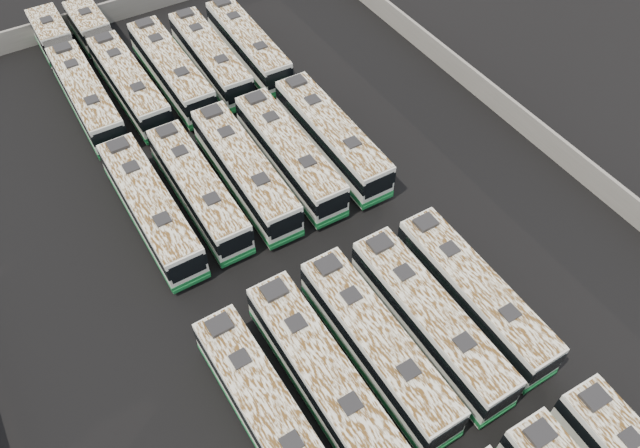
% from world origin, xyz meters
% --- Properties ---
extents(ground, '(140.00, 140.00, 0.00)m').
position_xyz_m(ground, '(0.00, 0.00, 0.00)').
color(ground, black).
rests_on(ground, ground).
extents(perimeter_wall, '(45.20, 73.20, 2.20)m').
position_xyz_m(perimeter_wall, '(0.00, 0.00, 1.10)').
color(perimeter_wall, slate).
rests_on(perimeter_wall, ground).
extents(bus_midfront_far_left, '(3.03, 12.98, 3.64)m').
position_xyz_m(bus_midfront_far_left, '(-7.88, -9.12, 1.86)').
color(bus_midfront_far_left, silver).
rests_on(bus_midfront_far_left, ground).
extents(bus_midfront_left, '(2.90, 13.34, 3.76)m').
position_xyz_m(bus_midfront_left, '(-4.11, -8.87, 1.92)').
color(bus_midfront_left, silver).
rests_on(bus_midfront_left, ground).
extents(bus_midfront_center, '(2.90, 13.29, 3.74)m').
position_xyz_m(bus_midfront_center, '(-0.29, -8.91, 1.91)').
color(bus_midfront_center, silver).
rests_on(bus_midfront_center, ground).
extents(bus_midfront_right, '(2.90, 13.25, 3.73)m').
position_xyz_m(bus_midfront_right, '(3.49, -9.15, 1.91)').
color(bus_midfront_right, silver).
rests_on(bus_midfront_right, ground).
extents(bus_midfront_far_right, '(2.76, 12.88, 3.63)m').
position_xyz_m(bus_midfront_far_right, '(7.14, -9.05, 1.86)').
color(bus_midfront_far_right, silver).
rests_on(bus_midfront_far_right, ground).
extents(bus_midback_far_left, '(2.94, 13.33, 3.75)m').
position_xyz_m(bus_midback_far_left, '(-7.84, 8.52, 1.92)').
color(bus_midback_far_left, silver).
rests_on(bus_midback_far_left, ground).
extents(bus_midback_left, '(2.71, 12.79, 3.61)m').
position_xyz_m(bus_midback_left, '(-4.17, 8.52, 1.84)').
color(bus_midback_left, silver).
rests_on(bus_midback_left, ground).
extents(bus_midback_center, '(3.02, 13.37, 3.76)m').
position_xyz_m(bus_midback_center, '(-0.41, 8.42, 1.92)').
color(bus_midback_center, silver).
rests_on(bus_midback_center, ground).
extents(bus_midback_right, '(2.97, 13.22, 3.72)m').
position_xyz_m(bus_midback_right, '(3.34, 8.27, 1.90)').
color(bus_midback_right, silver).
rests_on(bus_midback_right, ground).
extents(bus_midback_far_right, '(2.92, 13.42, 3.78)m').
position_xyz_m(bus_midback_far_right, '(7.18, 8.26, 1.93)').
color(bus_midback_far_right, silver).
rests_on(bus_midback_far_right, ground).
extents(bus_back_far_left, '(2.88, 20.15, 3.65)m').
position_xyz_m(bus_back_far_left, '(-7.84, 26.76, 1.87)').
color(bus_back_far_left, silver).
rests_on(bus_back_far_left, ground).
extents(bus_back_left, '(3.02, 20.00, 3.62)m').
position_xyz_m(bus_back_left, '(-4.21, 26.45, 1.85)').
color(bus_back_left, silver).
rests_on(bus_back_left, ground).
extents(bus_back_center, '(2.83, 13.31, 3.75)m').
position_xyz_m(bus_back_center, '(-0.30, 22.97, 1.92)').
color(bus_back_center, silver).
rests_on(bus_back_center, ground).
extents(bus_back_right, '(2.99, 12.88, 3.62)m').
position_xyz_m(bus_back_right, '(3.44, 22.96, 1.85)').
color(bus_back_right, silver).
rests_on(bus_back_right, ground).
extents(bus_back_far_right, '(3.00, 12.86, 3.61)m').
position_xyz_m(bus_back_far_right, '(7.23, 22.96, 1.85)').
color(bus_back_far_right, silver).
rests_on(bus_back_far_right, ground).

